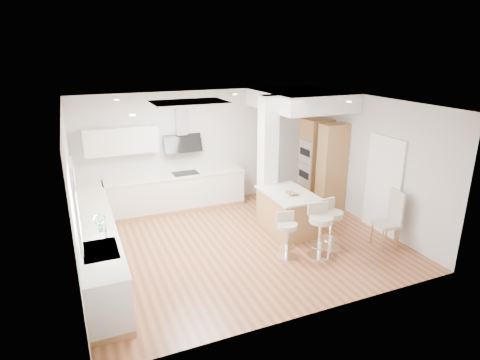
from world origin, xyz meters
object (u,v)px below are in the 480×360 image
peninsula (288,211)px  bar_stool_c (330,222)px  bar_stool_b (320,228)px  dining_chair (391,217)px  bar_stool_a (287,233)px

peninsula → bar_stool_c: bar_stool_c is taller
bar_stool_b → dining_chair: (1.53, -0.17, 0.03)m
peninsula → dining_chair: bearing=-43.3°
bar_stool_a → bar_stool_b: (0.58, -0.21, 0.09)m
peninsula → bar_stool_c: size_ratio=1.41×
bar_stool_c → dining_chair: size_ratio=0.88×
bar_stool_a → bar_stool_c: size_ratio=0.87×
peninsula → bar_stool_b: 1.25m
bar_stool_c → dining_chair: bearing=-23.5°
bar_stool_a → dining_chair: bearing=-0.2°
peninsula → bar_stool_b: bearing=-91.1°
peninsula → bar_stool_b: bar_stool_b is taller
dining_chair → peninsula: bearing=143.3°
peninsula → bar_stool_a: peninsula is taller
dining_chair → bar_stool_c: bearing=170.1°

